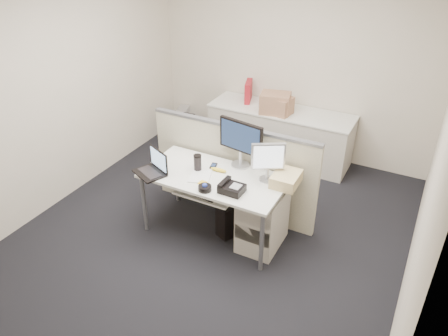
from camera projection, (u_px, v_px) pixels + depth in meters
The scene contains 28 objects.
floor at pixel (215, 231), 4.93m from camera, with size 4.00×4.50×0.01m, color black.
wall_back at pixel (293, 60), 5.95m from camera, with size 4.00×0.02×2.70m, color beige.
wall_front at pixel (26, 266), 2.53m from camera, with size 4.00×0.02×2.70m, color beige.
wall_left at pixel (62, 88), 5.04m from camera, with size 0.02×4.50×2.70m, color beige.
wall_right at pixel (435, 171), 3.44m from camera, with size 0.02×4.50×2.70m, color beige.
desk at pixel (214, 181), 4.59m from camera, with size 1.50×0.75×0.73m.
keyboard_tray at pixel (206, 193), 4.48m from camera, with size 0.62×0.32×0.02m, color silver.
drawer_pedestal at pixel (263, 219), 4.58m from camera, with size 0.40×0.55×0.65m, color beige.
cubicle_partition at pixel (233, 171), 4.99m from camera, with size 2.00×0.06×1.10m, color beige.
back_counter at pixel (279, 135), 6.22m from camera, with size 2.00×0.60×0.72m, color beige.
monitor_main at pixel (241, 144), 4.61m from camera, with size 0.52×0.20×0.52m, color black.
monitor_small at pixel (268, 163), 4.38m from camera, with size 0.34×0.17×0.42m, color #B7B7BC.
laptop at pixel (149, 164), 4.53m from camera, with size 0.33×0.25×0.25m, color black.
trackball at pixel (205, 188), 4.31m from camera, with size 0.13×0.13×0.05m, color black.
desk_phone at pixel (232, 189), 4.28m from camera, with size 0.23×0.19×0.07m, color black.
paper_stack at pixel (200, 176), 4.54m from camera, with size 0.21×0.26×0.01m, color silver.
sticky_pad at pixel (203, 183), 4.43m from camera, with size 0.08×0.08×0.01m, color gold.
travel_mug at pixel (198, 163), 4.61m from camera, with size 0.08×0.08×0.17m, color black.
banana at pixel (219, 170), 4.62m from camera, with size 0.19×0.05×0.04m, color #F9E647.
cellphone at pixel (214, 166), 4.72m from camera, with size 0.06×0.11×0.02m, color black.
manila_folders at pixel (286, 179), 4.39m from camera, with size 0.25×0.32×0.12m, color tan.
keyboard at pixel (199, 192), 4.45m from camera, with size 0.42×0.15×0.02m, color black.
pc_tower_desk at pixel (235, 216), 4.83m from camera, with size 0.17×0.42×0.39m, color black.
pc_tower_spare_dark at pixel (182, 131), 6.64m from camera, with size 0.19×0.46×0.43m, color black.
pc_tower_spare_silver at pixel (183, 120), 7.06m from camera, with size 0.16×0.41×0.38m, color #B7B7BC.
cardboard_box_left at pixel (275, 104), 5.88m from camera, with size 0.39×0.29×0.29m, color #9E6B4F.
cardboard_box_right at pixel (278, 106), 5.88m from camera, with size 0.35×0.27×0.25m, color #9E6B4F.
red_binder at pixel (248, 92), 6.25m from camera, with size 0.08×0.33×0.31m, color maroon.
Camera 1 is at (1.89, -3.38, 3.13)m, focal length 35.00 mm.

